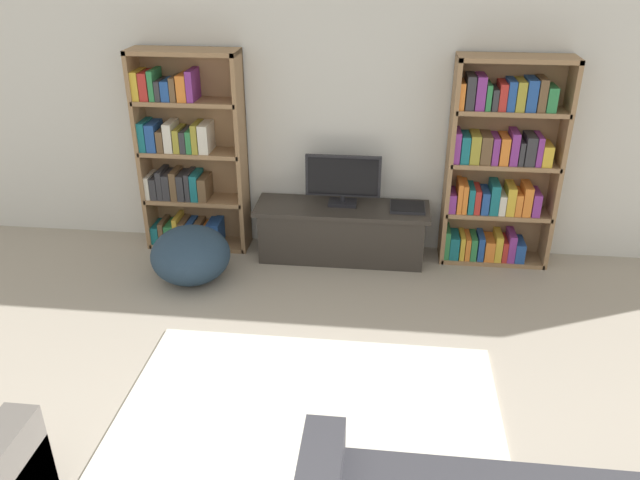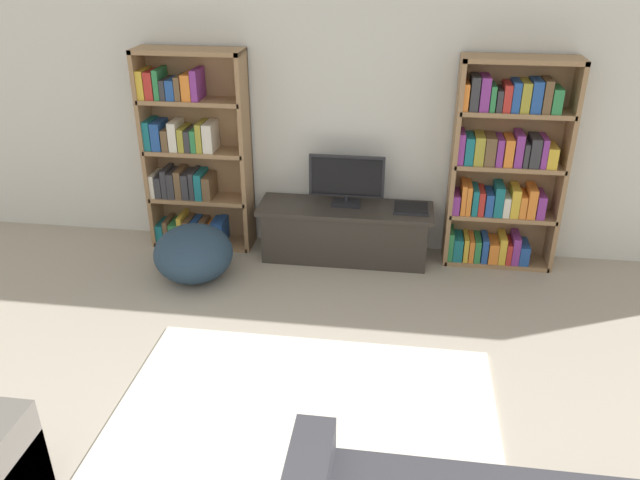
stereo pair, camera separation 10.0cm
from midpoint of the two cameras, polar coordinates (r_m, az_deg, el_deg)
name	(u,v)px [view 1 (the left image)]	position (r m, az deg, el deg)	size (l,w,h in m)	color
wall_back	(335,102)	(5.34, 0.87, 12.49)	(8.80, 0.06, 2.60)	silver
bookshelf_left	(187,157)	(5.57, -12.55, 7.45)	(0.90, 0.30, 1.74)	#93704C
bookshelf_right	(499,166)	(5.34, 15.55, 6.50)	(0.90, 0.30, 1.74)	#93704C
tv_stand	(342,232)	(5.41, 1.47, 0.76)	(1.49, 0.47, 0.48)	#332D28
television	(343,179)	(5.28, 1.58, 5.57)	(0.64, 0.16, 0.44)	black
laptop	(407,207)	(5.32, 7.47, 3.00)	(0.29, 0.26, 0.03)	#28282D
area_rug	(306,434)	(3.73, -2.11, -17.30)	(2.26, 1.83, 0.02)	beige
beanbag_ottoman	(191,255)	(5.17, -12.28, -1.35)	(0.64, 0.64, 0.46)	#23384C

